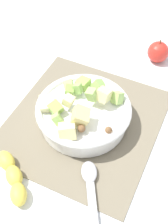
# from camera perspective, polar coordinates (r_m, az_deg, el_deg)

# --- Properties ---
(ground_plane) EXTENTS (2.40, 2.40, 0.00)m
(ground_plane) POSITION_cam_1_polar(r_m,az_deg,el_deg) (0.82, -0.07, -1.98)
(ground_plane) COLOR silver
(placemat) EXTENTS (0.40, 0.37, 0.01)m
(placemat) POSITION_cam_1_polar(r_m,az_deg,el_deg) (0.82, -0.07, -1.85)
(placemat) COLOR #756B56
(placemat) RESTS_ON ground_plane
(salad_bowl) EXTENTS (0.24, 0.24, 0.11)m
(salad_bowl) POSITION_cam_1_polar(r_m,az_deg,el_deg) (0.79, -0.10, -0.26)
(salad_bowl) COLOR white
(salad_bowl) RESTS_ON placemat
(serving_spoon) EXTENTS (0.21, 0.13, 0.01)m
(serving_spoon) POSITION_cam_1_polar(r_m,az_deg,el_deg) (0.71, 1.27, -14.17)
(serving_spoon) COLOR #B7B7BC
(serving_spoon) RESTS_ON placemat
(whole_apple) EXTENTS (0.06, 0.06, 0.08)m
(whole_apple) POSITION_cam_1_polar(r_m,az_deg,el_deg) (1.00, 13.28, 10.56)
(whole_apple) COLOR red
(whole_apple) RESTS_ON ground_plane
(banana_whole) EXTENTS (0.12, 0.14, 0.04)m
(banana_whole) POSITION_cam_1_polar(r_m,az_deg,el_deg) (0.73, -12.80, -11.33)
(banana_whole) COLOR yellow
(banana_whole) RESTS_ON ground_plane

